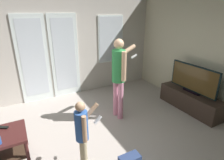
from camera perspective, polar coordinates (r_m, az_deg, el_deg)
name	(u,v)px	position (r m, az deg, el deg)	size (l,w,h in m)	color
ground_plane	(79,159)	(3.17, -10.17, -22.89)	(6.18, 4.95, 0.02)	#ABA098
wall_back_with_doors	(45,48)	(4.79, -20.07, 9.27)	(6.18, 0.09, 2.68)	beige
wall_right_plain	(218,54)	(4.38, 30.12, 7.00)	(0.06, 4.95, 2.65)	beige
tv_stand	(190,101)	(4.62, 22.99, -5.94)	(0.43, 1.48, 0.43)	#362821
flat_screen_tv	(193,79)	(4.42, 23.90, 0.28)	(0.08, 1.18, 0.63)	black
person_adult	(119,72)	(3.67, 2.22, 2.41)	(0.71, 0.48, 1.67)	pink
person_child	(83,131)	(2.57, -9.04, -15.43)	(0.42, 0.30, 1.10)	tan
tv_remote_black	(2,127)	(3.33, -30.85, -12.51)	(0.17, 0.05, 0.02)	black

